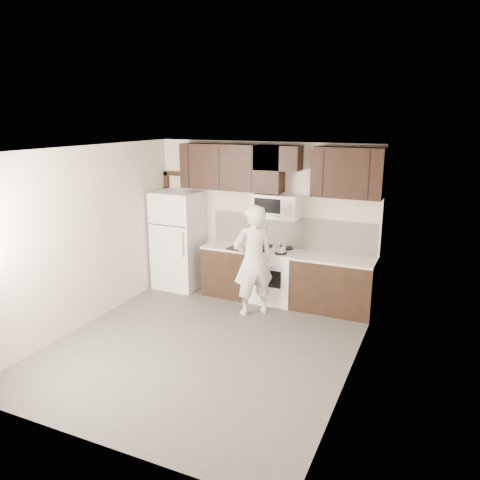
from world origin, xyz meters
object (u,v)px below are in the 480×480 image
Objects in this scene: stove at (273,275)px; microwave at (277,206)px; person at (253,261)px; refrigerator at (178,240)px.

microwave is (-0.00, 0.12, 1.19)m from stove.
refrigerator is at bearing -61.80° from person.
refrigerator is 1.86m from person.
person is at bearing -19.39° from refrigerator.
refrigerator and person have the same top height.
person is (-0.09, -0.78, -0.75)m from microwave.
microwave is 1.09m from person.
person is (-0.10, -0.67, 0.44)m from stove.
stove is 0.80m from person.
refrigerator is (-1.85, -0.17, -0.75)m from microwave.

